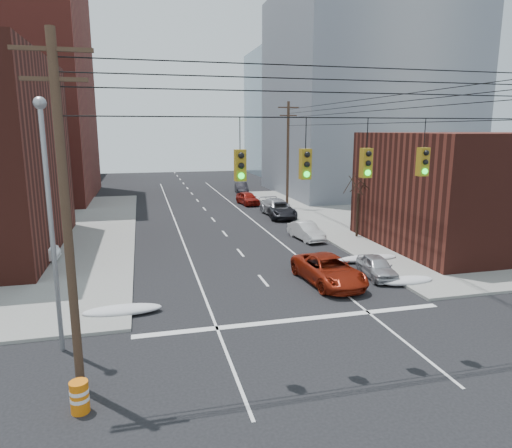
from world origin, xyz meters
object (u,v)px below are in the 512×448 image
parked_car_b (306,231)px  lot_car_b (33,225)px  parked_car_d (277,207)px  lot_car_a (22,252)px  red_pickup (329,270)px  parked_car_e (248,198)px  parked_car_a (377,267)px  parked_car_c (281,210)px  parked_car_f (241,188)px  construction_barrel (80,396)px

parked_car_b → lot_car_b: bearing=154.6°
parked_car_d → lot_car_a: size_ratio=1.26×
red_pickup → parked_car_e: red_pickup is taller
red_pickup → parked_car_a: 3.09m
parked_car_c → parked_car_d: 1.24m
parked_car_a → parked_car_b: 9.51m
parked_car_e → parked_car_f: bearing=75.0°
parked_car_b → construction_barrel: size_ratio=4.08×
red_pickup → lot_car_b: bearing=132.8°
parked_car_f → parked_car_c: bearing=-83.3°
lot_car_b → parked_car_c: bearing=-95.7°
red_pickup → construction_barrel: 14.75m
parked_car_a → parked_car_c: size_ratio=0.69×
lot_car_b → construction_barrel: bearing=-176.9°
parked_car_a → lot_car_b: (-21.23, 16.32, 0.17)m
parked_car_b → parked_car_d: (0.74, 10.08, 0.13)m
parked_car_b → lot_car_b: 21.60m
red_pickup → lot_car_b: size_ratio=1.20×
lot_car_a → parked_car_f: bearing=-35.2°
parked_car_f → lot_car_a: bearing=-118.4°
parked_car_b → red_pickup: bearing=-110.3°
parked_car_f → parked_car_d: bearing=-83.3°
parked_car_c → parked_car_f: bearing=96.3°
parked_car_b → parked_car_d: bearing=78.9°
construction_barrel → parked_car_c: bearing=61.9°
red_pickup → parked_car_d: (3.07, 19.87, 0.04)m
red_pickup → construction_barrel: bearing=-147.2°
parked_car_b → construction_barrel: parked_car_b is taller
parked_car_a → parked_car_f: parked_car_f is taller
parked_car_b → lot_car_a: bearing=179.1°
red_pickup → parked_car_a: (3.07, 0.31, -0.14)m
parked_car_c → lot_car_a: lot_car_a is taller
parked_car_a → construction_barrel: 17.45m
red_pickup → construction_barrel: (-11.69, -8.99, -0.24)m
red_pickup → parked_car_e: size_ratio=1.28×
parked_car_c → parked_car_d: parked_car_d is taller
parked_car_a → red_pickup: bearing=-168.0°
parked_car_c → lot_car_a: 22.82m
parked_car_a → parked_car_b: size_ratio=0.90×
parked_car_e → parked_car_a: bearing=-94.1°
parked_car_f → construction_barrel: bearing=-101.3°
parked_car_b → parked_car_d: size_ratio=0.74×
parked_car_e → construction_barrel: size_ratio=4.29×
red_pickup → parked_car_f: red_pickup is taller
parked_car_c → parked_car_f: (0.00, 17.65, -0.01)m
parked_car_c → parked_car_e: parked_car_c is taller
parked_car_f → lot_car_b: bearing=-130.5°
parked_car_f → lot_car_a: (-20.05, -28.53, 0.15)m
parked_car_b → parked_car_f: size_ratio=0.93×
parked_car_e → lot_car_a: bearing=-141.2°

